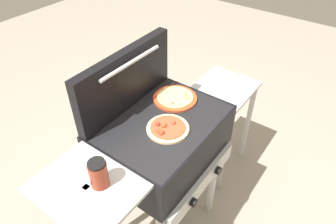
# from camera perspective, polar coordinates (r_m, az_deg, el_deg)

# --- Properties ---
(ground_plane) EXTENTS (8.00, 8.00, 0.00)m
(ground_plane) POSITION_cam_1_polar(r_m,az_deg,el_deg) (2.15, -0.84, -20.05)
(ground_plane) COLOR gray
(grill) EXTENTS (0.96, 0.53, 0.90)m
(grill) POSITION_cam_1_polar(r_m,az_deg,el_deg) (1.54, -1.29, -6.00)
(grill) COLOR black
(grill) RESTS_ON ground_plane
(grill_lid_open) EXTENTS (0.63, 0.09, 0.30)m
(grill_lid_open) POSITION_cam_1_polar(r_m,az_deg,el_deg) (1.48, -7.92, 6.09)
(grill_lid_open) COLOR black
(grill_lid_open) RESTS_ON grill
(pizza_pepperoni) EXTENTS (0.20, 0.20, 0.04)m
(pizza_pepperoni) POSITION_cam_1_polar(r_m,az_deg,el_deg) (1.40, -0.15, -3.08)
(pizza_pepperoni) COLOR beige
(pizza_pepperoni) RESTS_ON grill
(pizza_cheese) EXTENTS (0.23, 0.23, 0.04)m
(pizza_cheese) POSITION_cam_1_polar(r_m,az_deg,el_deg) (1.58, 1.39, 2.66)
(pizza_cheese) COLOR #C64723
(pizza_cheese) RESTS_ON grill
(sauce_jar) EXTENTS (0.07, 0.07, 0.12)m
(sauce_jar) POSITION_cam_1_polar(r_m,az_deg,el_deg) (1.18, -12.97, -11.26)
(sauce_jar) COLOR maroon
(sauce_jar) RESTS_ON grill
(prep_table) EXTENTS (0.44, 0.36, 0.72)m
(prep_table) POSITION_cam_1_polar(r_m,az_deg,el_deg) (2.14, 9.73, 0.01)
(prep_table) COLOR #B2B2B7
(prep_table) RESTS_ON ground_plane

